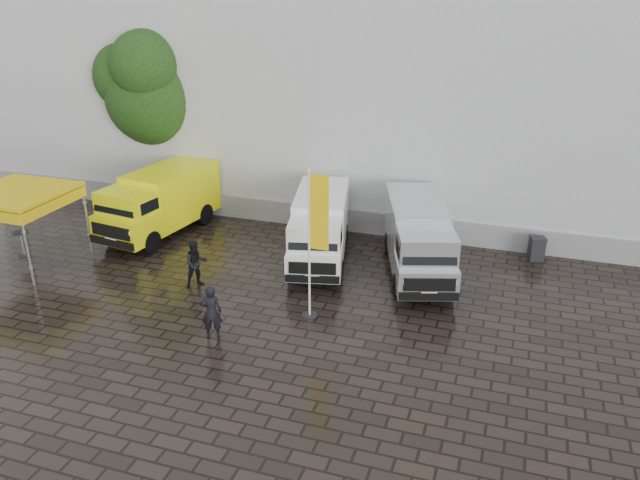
# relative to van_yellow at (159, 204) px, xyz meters

# --- Properties ---
(ground) EXTENTS (120.00, 120.00, 0.00)m
(ground) POSITION_rel_van_yellow_xyz_m (8.19, -5.14, -1.33)
(ground) COLOR black
(ground) RESTS_ON ground
(exhibition_hall) EXTENTS (44.00, 16.00, 12.00)m
(exhibition_hall) POSITION_rel_van_yellow_xyz_m (10.19, 10.86, 4.67)
(exhibition_hall) COLOR silver
(exhibition_hall) RESTS_ON ground
(hall_plinth) EXTENTS (44.00, 0.15, 1.00)m
(hall_plinth) POSITION_rel_van_yellow_xyz_m (10.19, 2.81, -0.83)
(hall_plinth) COLOR gray
(hall_plinth) RESTS_ON ground
(van_yellow) EXTENTS (2.99, 6.02, 2.66)m
(van_yellow) POSITION_rel_van_yellow_xyz_m (0.00, 0.00, 0.00)
(van_yellow) COLOR #EDEB0C
(van_yellow) RESTS_ON ground
(van_white) EXTENTS (3.20, 6.07, 2.51)m
(van_white) POSITION_rel_van_yellow_xyz_m (7.30, -0.44, -0.08)
(van_white) COLOR white
(van_white) RESTS_ON ground
(van_silver) EXTENTS (3.68, 6.30, 2.59)m
(van_silver) POSITION_rel_van_yellow_xyz_m (11.10, -0.44, -0.03)
(van_silver) COLOR silver
(van_silver) RESTS_ON ground
(canopy_tent) EXTENTS (3.45, 3.45, 2.87)m
(canopy_tent) POSITION_rel_van_yellow_xyz_m (-3.37, -4.17, 1.37)
(canopy_tent) COLOR silver
(canopy_tent) RESTS_ON ground
(flagpole) EXTENTS (0.88, 0.50, 5.00)m
(flagpole) POSITION_rel_van_yellow_xyz_m (8.57, -4.73, 1.47)
(flagpole) COLOR black
(flagpole) RESTS_ON ground
(tree) EXTENTS (4.74, 4.74, 8.50)m
(tree) POSITION_rel_van_yellow_xyz_m (-2.21, 4.04, 4.13)
(tree) COLOR black
(tree) RESTS_ON ground
(cocktail_table) EXTENTS (0.60, 0.60, 1.01)m
(cocktail_table) POSITION_rel_van_yellow_xyz_m (-3.92, -3.79, -0.83)
(cocktail_table) COLOR black
(cocktail_table) RESTS_ON ground
(wheelie_bin) EXTENTS (0.70, 0.70, 0.94)m
(wheelie_bin) POSITION_rel_van_yellow_xyz_m (15.31, 2.21, -0.86)
(wheelie_bin) COLOR black
(wheelie_bin) RESTS_ON ground
(person_front) EXTENTS (0.75, 0.62, 1.75)m
(person_front) POSITION_rel_van_yellow_xyz_m (6.01, -6.91, -0.45)
(person_front) COLOR black
(person_front) RESTS_ON ground
(person_tent) EXTENTS (1.05, 1.05, 1.72)m
(person_tent) POSITION_rel_van_yellow_xyz_m (3.87, -3.94, -0.47)
(person_tent) COLOR black
(person_tent) RESTS_ON ground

